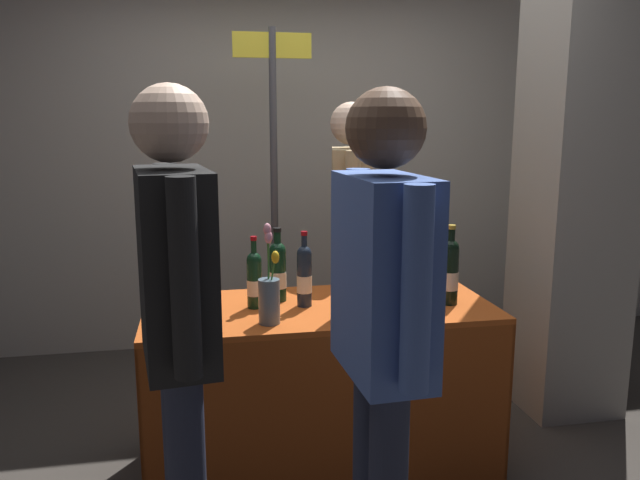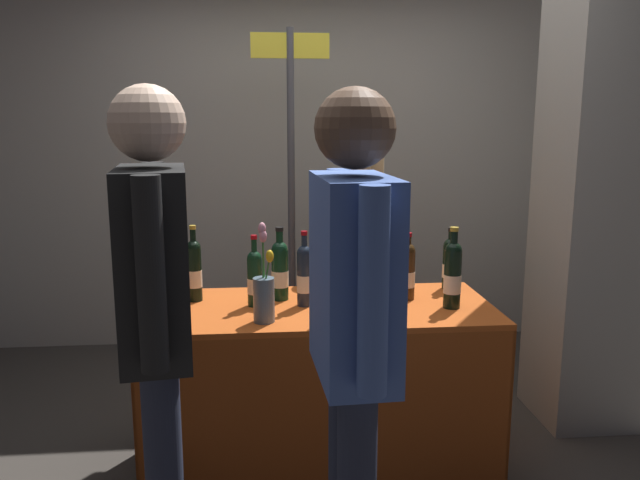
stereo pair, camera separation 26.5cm
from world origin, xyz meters
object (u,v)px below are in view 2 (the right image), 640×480
at_px(tasting_table, 320,358).
at_px(display_bottle_0, 255,277).
at_px(booth_signpost, 291,179).
at_px(featured_wine_bottle, 453,274).
at_px(flower_vase, 264,293).
at_px(vendor_presenter, 364,225).
at_px(taster_foreground_right, 353,318).
at_px(wine_glass_near_vendor, 380,272).
at_px(concrete_pillar, 606,83).

height_order(tasting_table, display_bottle_0, display_bottle_0).
xyz_separation_m(display_bottle_0, booth_signpost, (0.21, 1.03, 0.34)).
height_order(featured_wine_bottle, flower_vase, flower_vase).
height_order(vendor_presenter, taster_foreground_right, vendor_presenter).
bearing_deg(featured_wine_bottle, tasting_table, 171.82).
relative_size(flower_vase, taster_foreground_right, 0.24).
height_order(featured_wine_bottle, wine_glass_near_vendor, featured_wine_bottle).
distance_m(display_bottle_0, booth_signpost, 1.11).
relative_size(tasting_table, vendor_presenter, 0.91).
relative_size(tasting_table, taster_foreground_right, 0.91).
bearing_deg(display_bottle_0, flower_vase, -80.09).
bearing_deg(display_bottle_0, booth_signpost, 78.31).
bearing_deg(featured_wine_bottle, vendor_presenter, 108.23).
bearing_deg(booth_signpost, vendor_presenter, -40.91).
bearing_deg(taster_foreground_right, wine_glass_near_vendor, -18.06).
xyz_separation_m(concrete_pillar, display_bottle_0, (-1.77, -0.37, -0.87)).
bearing_deg(featured_wine_bottle, concrete_pillar, 27.83).
bearing_deg(booth_signpost, featured_wine_bottle, -60.20).
bearing_deg(concrete_pillar, featured_wine_bottle, -152.17).
relative_size(featured_wine_bottle, taster_foreground_right, 0.21).
xyz_separation_m(wine_glass_near_vendor, taster_foreground_right, (-0.29, -1.07, 0.13)).
bearing_deg(taster_foreground_right, vendor_presenter, -13.42).
xyz_separation_m(concrete_pillar, wine_glass_near_vendor, (-1.17, -0.24, -0.89)).
xyz_separation_m(vendor_presenter, taster_foreground_right, (-0.30, -1.64, -0.00)).
relative_size(display_bottle_0, vendor_presenter, 0.19).
relative_size(display_bottle_0, flower_vase, 0.78).
bearing_deg(flower_vase, tasting_table, 39.49).
xyz_separation_m(featured_wine_bottle, flower_vase, (-0.83, -0.12, -0.03)).
bearing_deg(wine_glass_near_vendor, tasting_table, -152.88).
bearing_deg(booth_signpost, tasting_table, -85.90).
height_order(taster_foreground_right, booth_signpost, booth_signpost).
distance_m(concrete_pillar, flower_vase, 2.03).
xyz_separation_m(tasting_table, vendor_presenter, (0.31, 0.72, 0.49)).
height_order(tasting_table, featured_wine_bottle, featured_wine_bottle).
relative_size(tasting_table, wine_glass_near_vendor, 10.36).
distance_m(flower_vase, taster_foreground_right, 0.77).
relative_size(taster_foreground_right, booth_signpost, 0.80).
xyz_separation_m(tasting_table, booth_signpost, (-0.08, 1.06, 0.72)).
bearing_deg(display_bottle_0, wine_glass_near_vendor, 12.35).
height_order(featured_wine_bottle, vendor_presenter, vendor_presenter).
bearing_deg(vendor_presenter, taster_foreground_right, 1.12).
bearing_deg(booth_signpost, taster_foreground_right, -87.37).
bearing_deg(vendor_presenter, concrete_pillar, 85.50).
bearing_deg(wine_glass_near_vendor, featured_wine_bottle, -40.60).
distance_m(featured_wine_bottle, display_bottle_0, 0.88).
bearing_deg(flower_vase, vendor_presenter, 58.76).
distance_m(display_bottle_0, taster_foreground_right, 1.00).
bearing_deg(concrete_pillar, booth_signpost, 156.68).
xyz_separation_m(flower_vase, booth_signpost, (0.17, 1.27, 0.35)).
height_order(concrete_pillar, display_bottle_0, concrete_pillar).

